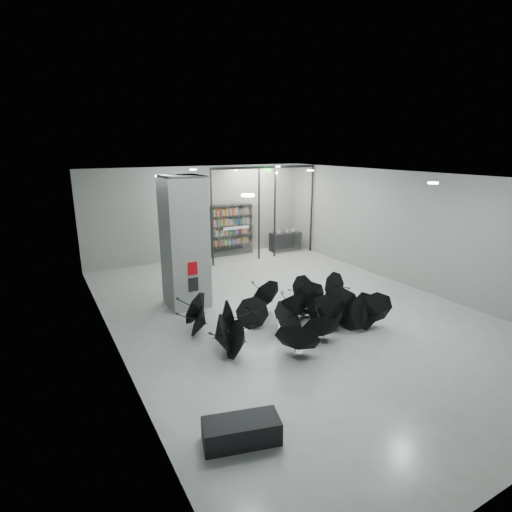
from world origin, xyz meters
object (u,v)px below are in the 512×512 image
column (185,243)px  shop_counter (285,241)px  bookshelf (230,230)px  umbrella_cluster (297,318)px  bench (241,431)px

column → shop_counter: bearing=32.9°
bookshelf → umbrella_cluster: bookshelf is taller
umbrella_cluster → bookshelf: bearing=76.9°
shop_counter → umbrella_cluster: bearing=-118.0°
shop_counter → umbrella_cluster: size_ratio=0.25×
bench → umbrella_cluster: 4.54m
column → bench: (-1.32, -6.25, -1.79)m
column → bookshelf: size_ratio=1.74×
column → shop_counter: (6.41, 4.14, -1.56)m
bench → shop_counter: (7.73, 10.39, 0.23)m
umbrella_cluster → shop_counter: bearing=58.7°
bookshelf → shop_counter: size_ratio=1.58×
bookshelf → bench: bearing=-113.2°
shop_counter → umbrella_cluster: (-4.43, -7.27, -0.12)m
bench → bookshelf: (5.13, 11.00, 0.94)m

